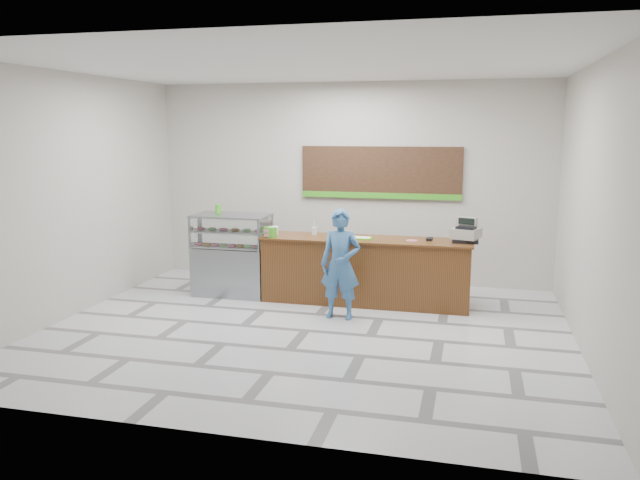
% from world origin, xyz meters
% --- Properties ---
extents(floor, '(7.00, 7.00, 0.00)m').
position_xyz_m(floor, '(0.00, 0.00, 0.00)').
color(floor, silver).
rests_on(floor, ground).
extents(back_wall, '(7.00, 0.00, 7.00)m').
position_xyz_m(back_wall, '(0.00, 3.00, 1.75)').
color(back_wall, '#BAB4AA').
rests_on(back_wall, floor).
extents(ceiling, '(7.00, 7.00, 0.00)m').
position_xyz_m(ceiling, '(0.00, 0.00, 3.50)').
color(ceiling, silver).
rests_on(ceiling, back_wall).
extents(sales_counter, '(3.26, 0.76, 1.03)m').
position_xyz_m(sales_counter, '(0.55, 1.55, 0.52)').
color(sales_counter, brown).
rests_on(sales_counter, floor).
extents(display_case, '(1.22, 0.72, 1.33)m').
position_xyz_m(display_case, '(-1.67, 1.55, 0.68)').
color(display_case, gray).
rests_on(display_case, floor).
extents(menu_board, '(2.80, 0.06, 0.90)m').
position_xyz_m(menu_board, '(0.55, 2.96, 1.93)').
color(menu_board, black).
rests_on(menu_board, back_wall).
extents(cash_register, '(0.48, 0.50, 0.36)m').
position_xyz_m(cash_register, '(2.05, 1.63, 1.16)').
color(cash_register, black).
rests_on(cash_register, sales_counter).
extents(card_terminal, '(0.10, 0.17, 0.04)m').
position_xyz_m(card_terminal, '(1.52, 1.61, 1.05)').
color(card_terminal, black).
rests_on(card_terminal, sales_counter).
extents(serving_tray, '(0.34, 0.25, 0.02)m').
position_xyz_m(serving_tray, '(0.48, 1.51, 1.04)').
color(serving_tray, '#4DB70D').
rests_on(serving_tray, sales_counter).
extents(napkin_box, '(0.19, 0.19, 0.13)m').
position_xyz_m(napkin_box, '(-0.95, 1.54, 1.09)').
color(napkin_box, white).
rests_on(napkin_box, sales_counter).
extents(straw_cup, '(0.08, 0.08, 0.12)m').
position_xyz_m(straw_cup, '(-0.31, 1.68, 1.09)').
color(straw_cup, silver).
rests_on(straw_cup, sales_counter).
extents(promo_box, '(0.21, 0.17, 0.16)m').
position_xyz_m(promo_box, '(-0.92, 1.29, 1.11)').
color(promo_box, green).
rests_on(promo_box, sales_counter).
extents(donut_decal, '(0.18, 0.18, 0.00)m').
position_xyz_m(donut_decal, '(1.26, 1.54, 1.03)').
color(donut_decal, '#DA6184').
rests_on(donut_decal, sales_counter).
extents(green_cup_left, '(0.09, 0.09, 0.15)m').
position_xyz_m(green_cup_left, '(-1.94, 1.66, 1.40)').
color(green_cup_left, green).
rests_on(green_cup_left, display_case).
extents(green_cup_right, '(0.09, 0.09, 0.13)m').
position_xyz_m(green_cup_right, '(-1.98, 1.75, 1.40)').
color(green_cup_right, green).
rests_on(green_cup_right, display_case).
extents(customer, '(0.59, 0.40, 1.59)m').
position_xyz_m(customer, '(0.33, 0.69, 0.79)').
color(customer, '#376697').
rests_on(customer, floor).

